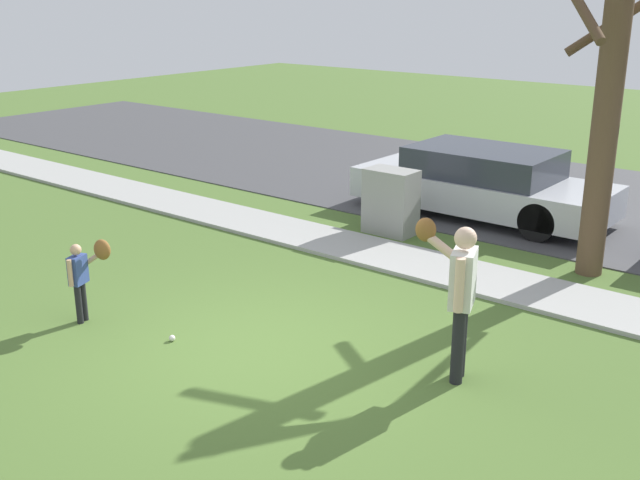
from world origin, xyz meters
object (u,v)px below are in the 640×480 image
at_px(utility_cabinet, 391,202).
at_px(parked_sedan_silver, 482,183).
at_px(street_tree_near, 608,98).
at_px(baseball, 172,338).
at_px(person_adult, 458,287).
at_px(person_child, 85,270).

height_order(utility_cabinet, parked_sedan_silver, parked_sedan_silver).
distance_m(utility_cabinet, parked_sedan_silver, 2.03).
height_order(street_tree_near, parked_sedan_silver, street_tree_near).
xyz_separation_m(baseball, street_tree_near, (2.99, 5.30, 2.49)).
xyz_separation_m(person_adult, baseball, (-3.02, -1.28, -1.00)).
bearing_deg(parked_sedan_silver, utility_cabinet, 69.42).
relative_size(baseball, utility_cabinet, 0.07).
distance_m(person_child, utility_cabinet, 5.44).
xyz_separation_m(person_adult, person_child, (-4.26, -1.53, -0.35)).
bearing_deg(utility_cabinet, person_child, -99.53).
height_order(person_child, baseball, person_child).
bearing_deg(street_tree_near, person_child, -127.30).
bearing_deg(person_child, baseball, -8.42).
xyz_separation_m(baseball, parked_sedan_silver, (0.37, 7.01, 0.58)).
bearing_deg(person_adult, utility_cabinet, -68.87).
height_order(person_child, street_tree_near, street_tree_near).
distance_m(person_child, baseball, 1.42).
bearing_deg(person_child, person_adult, -0.27).
bearing_deg(baseball, street_tree_near, 60.56).
distance_m(person_adult, utility_cabinet, 5.12).
bearing_deg(person_adult, person_child, -0.27).
bearing_deg(person_child, street_tree_near, 32.66).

